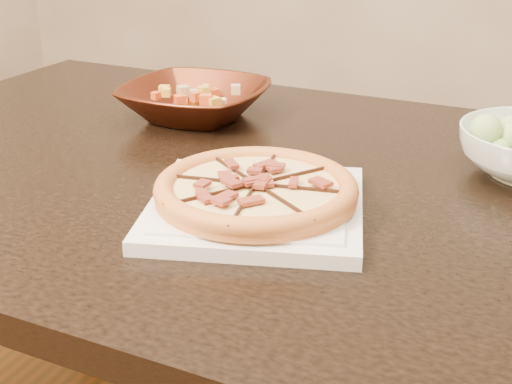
% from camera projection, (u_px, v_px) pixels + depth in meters
% --- Properties ---
extents(dining_table, '(1.43, 0.95, 0.75)m').
position_uv_depth(dining_table, '(249.00, 231.00, 1.08)').
color(dining_table, black).
rests_on(dining_table, floor).
extents(plate, '(0.32, 0.32, 0.02)m').
position_uv_depth(plate, '(256.00, 206.00, 0.89)').
color(plate, white).
rests_on(plate, dining_table).
extents(pizza, '(0.25, 0.25, 0.03)m').
position_uv_depth(pizza, '(256.00, 189.00, 0.88)').
color(pizza, orange).
rests_on(pizza, plate).
extents(bronze_bowl, '(0.25, 0.25, 0.06)m').
position_uv_depth(bronze_bowl, '(195.00, 101.00, 1.25)').
color(bronze_bowl, '#5D2715').
rests_on(bronze_bowl, dining_table).
extents(mixed_dish, '(0.11, 0.12, 0.03)m').
position_uv_depth(mixed_dish, '(193.00, 76.00, 1.23)').
color(mixed_dish, tan).
rests_on(mixed_dish, bronze_bowl).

